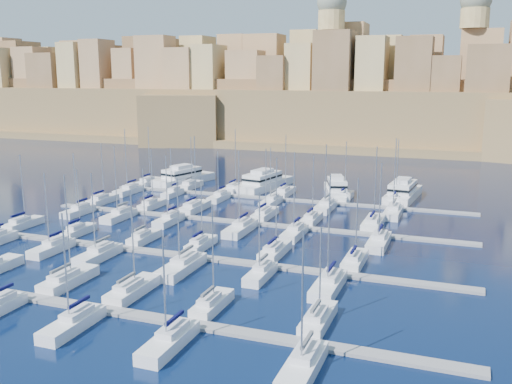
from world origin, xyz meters
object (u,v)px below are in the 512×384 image
at_px(sailboat_2, 68,279).
at_px(motor_yacht_c, 337,189).
at_px(motor_yacht_a, 183,177).
at_px(motor_yacht_b, 264,182).
at_px(motor_yacht_d, 403,192).
at_px(sailboat_4, 212,304).

xyz_separation_m(sailboat_2, motor_yacht_c, (21.35, 69.01, 0.97)).
bearing_deg(motor_yacht_c, motor_yacht_a, 177.83).
height_order(sailboat_2, motor_yacht_b, sailboat_2).
distance_m(motor_yacht_a, motor_yacht_d, 55.62).
relative_size(sailboat_4, motor_yacht_c, 0.84).
xyz_separation_m(sailboat_4, motor_yacht_d, (14.65, 71.30, 1.00)).
xyz_separation_m(motor_yacht_b, motor_yacht_c, (18.82, -2.25, -0.00)).
relative_size(motor_yacht_a, motor_yacht_d, 1.02).
bearing_deg(motor_yacht_d, sailboat_4, -101.61).
height_order(sailboat_4, motor_yacht_c, sailboat_4).
distance_m(motor_yacht_a, motor_yacht_b, 21.93).
bearing_deg(sailboat_4, motor_yacht_b, 104.81).
distance_m(sailboat_4, motor_yacht_b, 74.53).
distance_m(sailboat_4, motor_yacht_d, 72.79).
distance_m(sailboat_2, motor_yacht_b, 71.31).
distance_m(sailboat_4, motor_yacht_c, 69.80).
xyz_separation_m(sailboat_4, motor_yacht_b, (-19.05, 72.04, 1.00)).
height_order(sailboat_4, motor_yacht_d, sailboat_4).
bearing_deg(motor_yacht_a, sailboat_2, -74.64).
bearing_deg(motor_yacht_d, motor_yacht_a, 179.96).
height_order(sailboat_2, sailboat_4, sailboat_2).
xyz_separation_m(sailboat_2, motor_yacht_d, (36.23, 70.51, 0.97)).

